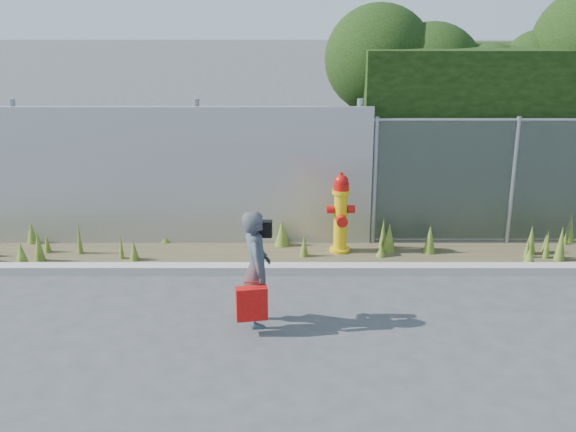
% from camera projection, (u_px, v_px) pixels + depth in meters
% --- Properties ---
extents(ground, '(80.00, 80.00, 0.00)m').
position_uv_depth(ground, '(313.00, 331.00, 8.71)').
color(ground, '#3E3E41').
rests_on(ground, ground).
extents(curb, '(16.00, 0.22, 0.12)m').
position_uv_depth(curb, '(309.00, 269.00, 10.39)').
color(curb, '#A8A098').
rests_on(curb, ground).
extents(weed_strip, '(16.00, 1.33, 0.55)m').
position_uv_depth(weed_strip, '(287.00, 246.00, 11.04)').
color(weed_strip, '#483E29').
rests_on(weed_strip, ground).
extents(corrugated_fence, '(8.50, 0.21, 2.30)m').
position_uv_depth(corrugated_fence, '(99.00, 177.00, 11.20)').
color(corrugated_fence, '#A2A4A9').
rests_on(corrugated_fence, ground).
extents(hedge, '(7.90, 2.24, 3.92)m').
position_uv_depth(hedge, '(564.00, 106.00, 11.88)').
color(hedge, black).
rests_on(hedge, ground).
extents(fire_hydrant, '(0.43, 0.38, 1.28)m').
position_uv_depth(fire_hydrant, '(341.00, 214.00, 10.97)').
color(fire_hydrant, '#DCAF0B').
rests_on(fire_hydrant, ground).
extents(woman, '(0.40, 0.57, 1.46)m').
position_uv_depth(woman, '(256.00, 268.00, 8.69)').
color(woman, '#10636A').
rests_on(woman, ground).
extents(red_tote_bag, '(0.37, 0.14, 0.49)m').
position_uv_depth(red_tote_bag, '(252.00, 303.00, 8.54)').
color(red_tote_bag, '#9D0E09').
extents(black_shoulder_bag, '(0.27, 0.11, 0.20)m').
position_uv_depth(black_shoulder_bag, '(261.00, 229.00, 8.72)').
color(black_shoulder_bag, black).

